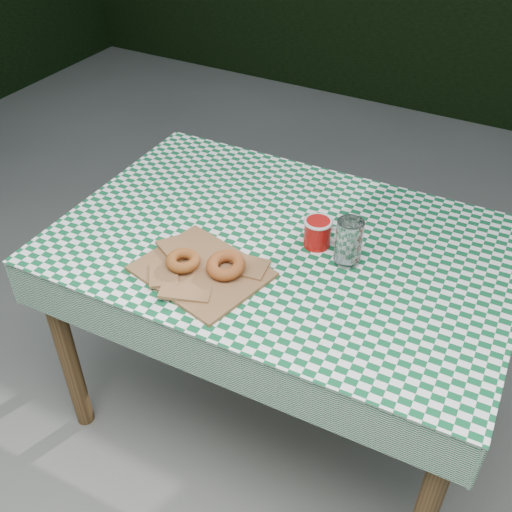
{
  "coord_description": "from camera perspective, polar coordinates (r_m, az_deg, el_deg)",
  "views": [
    {
      "loc": [
        0.73,
        -1.11,
        1.8
      ],
      "look_at": [
        0.12,
        0.01,
        0.79
      ],
      "focal_mm": 41.89,
      "sensor_mm": 36.0,
      "label": 1
    }
  ],
  "objects": [
    {
      "name": "tablecloth",
      "position": [
        1.74,
        2.62,
        1.36
      ],
      "size": [
        1.34,
        0.92,
        0.01
      ],
      "primitive_type": "cube",
      "rotation": [
        0.0,
        0.0,
        0.03
      ],
      "color": "#0C502A",
      "rests_on": "table"
    },
    {
      "name": "drinking_glass",
      "position": [
        1.64,
        8.85,
        1.33
      ],
      "size": [
        0.1,
        0.1,
        0.13
      ],
      "primitive_type": "cylinder",
      "rotation": [
        0.0,
        0.0,
        0.43
      ],
      "color": "silver",
      "rests_on": "tablecloth"
    },
    {
      "name": "table",
      "position": [
        1.99,
        2.31,
        -7.33
      ],
      "size": [
        1.32,
        0.9,
        0.75
      ],
      "primitive_type": "cube",
      "rotation": [
        0.0,
        0.0,
        0.03
      ],
      "color": "#50311B",
      "rests_on": "ground"
    },
    {
      "name": "ground",
      "position": [
        2.24,
        -3.0,
        -15.16
      ],
      "size": [
        60.0,
        60.0,
        0.0
      ],
      "primitive_type": "plane",
      "color": "#5A5954",
      "rests_on": "ground"
    },
    {
      "name": "coffee_mug",
      "position": [
        1.71,
        5.88,
        2.21
      ],
      "size": [
        0.2,
        0.2,
        0.09
      ],
      "primitive_type": null,
      "rotation": [
        0.0,
        0.0,
        0.36
      ],
      "color": "#A40C0A",
      "rests_on": "tablecloth"
    },
    {
      "name": "bagel_front",
      "position": [
        1.63,
        -6.99,
        -0.44
      ],
      "size": [
        0.12,
        0.12,
        0.03
      ],
      "primitive_type": "torus",
      "rotation": [
        0.0,
        0.0,
        0.29
      ],
      "color": "#90581D",
      "rests_on": "paper_bag"
    },
    {
      "name": "bagel_back",
      "position": [
        1.6,
        -2.91,
        -0.88
      ],
      "size": [
        0.13,
        0.13,
        0.03
      ],
      "primitive_type": "torus",
      "rotation": [
        0.0,
        0.0,
        -0.26
      ],
      "color": "#A14F21",
      "rests_on": "paper_bag"
    },
    {
      "name": "paper_bag",
      "position": [
        1.63,
        -5.23,
        -1.38
      ],
      "size": [
        0.38,
        0.33,
        0.02
      ],
      "primitive_type": "cube",
      "rotation": [
        0.0,
        0.0,
        -0.24
      ],
      "color": "brown",
      "rests_on": "tablecloth"
    }
  ]
}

